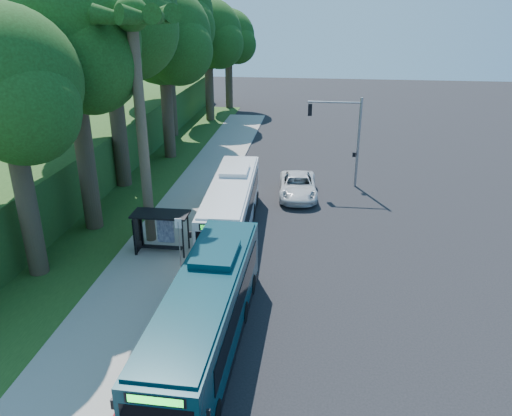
# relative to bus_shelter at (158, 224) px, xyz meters

# --- Properties ---
(ground) EXTENTS (140.00, 140.00, 0.00)m
(ground) POSITION_rel_bus_shelter_xyz_m (7.26, 2.86, -1.81)
(ground) COLOR black
(ground) RESTS_ON ground
(sidewalk) EXTENTS (4.50, 70.00, 0.12)m
(sidewalk) POSITION_rel_bus_shelter_xyz_m (-0.04, 2.86, -1.75)
(sidewalk) COLOR gray
(sidewalk) RESTS_ON ground
(red_curb) EXTENTS (0.25, 30.00, 0.13)m
(red_curb) POSITION_rel_bus_shelter_xyz_m (2.26, -1.14, -1.74)
(red_curb) COLOR maroon
(red_curb) RESTS_ON ground
(grass_verge) EXTENTS (8.00, 70.00, 0.06)m
(grass_verge) POSITION_rel_bus_shelter_xyz_m (-5.74, 7.86, -1.78)
(grass_verge) COLOR #234719
(grass_verge) RESTS_ON ground
(bus_shelter) EXTENTS (3.20, 1.51, 2.55)m
(bus_shelter) POSITION_rel_bus_shelter_xyz_m (0.00, 0.00, 0.00)
(bus_shelter) COLOR black
(bus_shelter) RESTS_ON ground
(stop_sign_pole) EXTENTS (0.35, 0.06, 3.17)m
(stop_sign_pole) POSITION_rel_bus_shelter_xyz_m (1.86, -2.14, 0.28)
(stop_sign_pole) COLOR gray
(stop_sign_pole) RESTS_ON ground
(traffic_signal_pole) EXTENTS (4.10, 0.30, 7.00)m
(traffic_signal_pole) POSITION_rel_bus_shelter_xyz_m (11.04, 12.86, 2.62)
(traffic_signal_pole) COLOR gray
(traffic_signal_pole) RESTS_ON ground
(palm_tree) EXTENTS (4.20, 4.20, 14.40)m
(palm_tree) POSITION_rel_bus_shelter_xyz_m (-0.94, 1.36, 10.57)
(palm_tree) COLOR #4C3F2D
(palm_tree) RESTS_ON ground
(hillside_backdrop) EXTENTS (24.00, 60.00, 8.80)m
(hillside_backdrop) POSITION_rel_bus_shelter_xyz_m (-19.04, 17.96, 0.63)
(hillside_backdrop) COLOR #234719
(hillside_backdrop) RESTS_ON ground
(tree_0) EXTENTS (8.40, 8.00, 15.70)m
(tree_0) POSITION_rel_bus_shelter_xyz_m (-5.14, 2.84, 9.40)
(tree_0) COLOR #382B1E
(tree_0) RESTS_ON ground
(tree_1) EXTENTS (10.50, 10.00, 18.26)m
(tree_1) POSITION_rel_bus_shelter_xyz_m (-6.12, 10.84, 10.92)
(tree_1) COLOR #382B1E
(tree_1) RESTS_ON ground
(tree_2) EXTENTS (8.82, 8.40, 15.12)m
(tree_2) POSITION_rel_bus_shelter_xyz_m (-4.64, 18.84, 8.67)
(tree_2) COLOR #382B1E
(tree_2) RESTS_ON ground
(tree_3) EXTENTS (10.08, 9.60, 17.28)m
(tree_3) POSITION_rel_bus_shelter_xyz_m (-6.62, 26.84, 10.17)
(tree_3) COLOR #382B1E
(tree_3) RESTS_ON ground
(tree_4) EXTENTS (8.40, 8.00, 14.14)m
(tree_4) POSITION_rel_bus_shelter_xyz_m (-4.14, 34.84, 7.92)
(tree_4) COLOR #382B1E
(tree_4) RESTS_ON ground
(tree_5) EXTENTS (7.35, 7.00, 12.86)m
(tree_5) POSITION_rel_bus_shelter_xyz_m (-3.16, 42.84, 7.16)
(tree_5) COLOR #382B1E
(tree_5) RESTS_ON ground
(tree_6) EXTENTS (7.56, 7.20, 13.74)m
(tree_6) POSITION_rel_bus_shelter_xyz_m (-5.65, -3.16, 7.90)
(tree_6) COLOR #382B1E
(tree_6) RESTS_ON ground
(white_bus) EXTENTS (3.04, 12.02, 3.55)m
(white_bus) POSITION_rel_bus_shelter_xyz_m (3.70, 3.58, -0.07)
(white_bus) COLOR silver
(white_bus) RESTS_ON ground
(teal_bus) EXTENTS (2.85, 12.31, 3.66)m
(teal_bus) POSITION_rel_bus_shelter_xyz_m (4.65, -8.27, -0.02)
(teal_bus) COLOR #0A2F38
(teal_bus) RESTS_ON ground
(pickup) EXTENTS (3.08, 6.04, 1.63)m
(pickup) POSITION_rel_bus_shelter_xyz_m (7.62, 10.09, -0.99)
(pickup) COLOR silver
(pickup) RESTS_ON ground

